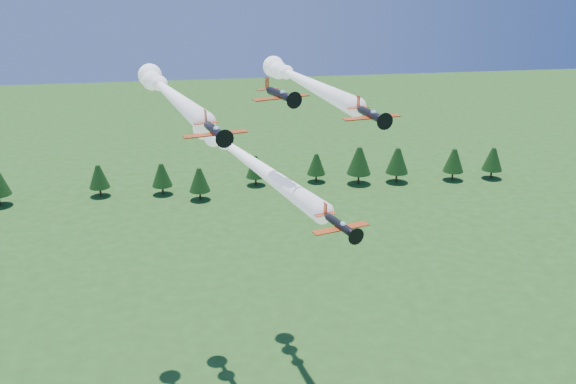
{
  "coord_description": "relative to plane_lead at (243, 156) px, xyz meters",
  "views": [
    {
      "loc": [
        -13.44,
        -71.2,
        66.69
      ],
      "look_at": [
        -1.87,
        0.0,
        40.09
      ],
      "focal_mm": 40.0,
      "sensor_mm": 36.0,
      "label": 1
    }
  ],
  "objects": [
    {
      "name": "plane_lead",
      "position": [
        0.0,
        0.0,
        0.0
      ],
      "size": [
        17.77,
        48.18,
        3.7
      ],
      "rotation": [
        0.0,
        0.0,
        0.28
      ],
      "color": "black",
      "rests_on": "ground"
    },
    {
      "name": "plane_left",
      "position": [
        -10.26,
        2.63,
        9.28
      ],
      "size": [
        13.84,
        40.71,
        3.7
      ],
      "rotation": [
        0.0,
        0.0,
        0.23
      ],
      "color": "black",
      "rests_on": "ground"
    },
    {
      "name": "plane_right",
      "position": [
        9.93,
        9.26,
        9.26
      ],
      "size": [
        12.23,
        44.22,
        3.7
      ],
      "rotation": [
        0.0,
        0.0,
        0.17
      ],
      "color": "black",
      "rests_on": "ground"
    },
    {
      "name": "plane_slot",
      "position": [
        3.63,
        -11.68,
        11.28
      ],
      "size": [
        7.34,
        8.18,
        2.59
      ],
      "rotation": [
        0.0,
        0.0,
        0.32
      ],
      "color": "black",
      "rests_on": "ground"
    },
    {
      "name": "treeline",
      "position": [
        11.98,
        93.11,
        -32.86
      ],
      "size": [
        167.76,
        16.06,
        11.72
      ],
      "color": "#382314",
      "rests_on": "ground"
    }
  ]
}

